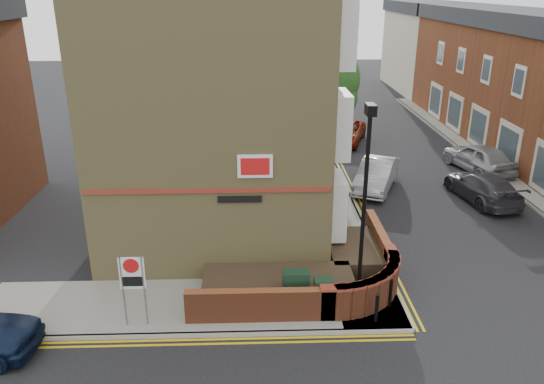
{
  "coord_description": "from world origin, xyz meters",
  "views": [
    {
      "loc": [
        -1.51,
        -12.64,
        9.37
      ],
      "look_at": [
        -0.94,
        4.0,
        2.85
      ],
      "focal_mm": 35.0,
      "sensor_mm": 36.0,
      "label": 1
    }
  ],
  "objects_px": {
    "utility_cabinet_large": "(296,289)",
    "zone_sign": "(133,279)",
    "silver_car_near": "(376,175)",
    "lamppost": "(364,210)"
  },
  "relations": [
    {
      "from": "zone_sign",
      "to": "utility_cabinet_large",
      "type": "bearing_deg",
      "value": 9.69
    },
    {
      "from": "lamppost",
      "to": "zone_sign",
      "type": "height_order",
      "value": "lamppost"
    },
    {
      "from": "zone_sign",
      "to": "silver_car_near",
      "type": "relative_size",
      "value": 0.5
    },
    {
      "from": "lamppost",
      "to": "utility_cabinet_large",
      "type": "xyz_separation_m",
      "value": [
        -1.9,
        0.1,
        -2.62
      ]
    },
    {
      "from": "lamppost",
      "to": "silver_car_near",
      "type": "xyz_separation_m",
      "value": [
        2.84,
        10.38,
        -2.62
      ]
    },
    {
      "from": "lamppost",
      "to": "silver_car_near",
      "type": "distance_m",
      "value": 11.07
    },
    {
      "from": "utility_cabinet_large",
      "to": "zone_sign",
      "type": "distance_m",
      "value": 4.86
    },
    {
      "from": "lamppost",
      "to": "zone_sign",
      "type": "bearing_deg",
      "value": -173.93
    },
    {
      "from": "utility_cabinet_large",
      "to": "silver_car_near",
      "type": "relative_size",
      "value": 0.27
    },
    {
      "from": "utility_cabinet_large",
      "to": "lamppost",
      "type": "bearing_deg",
      "value": -3.01
    }
  ]
}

